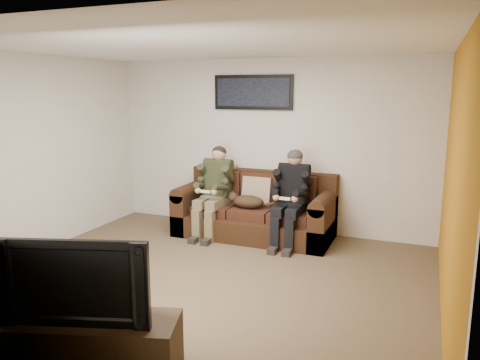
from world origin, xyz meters
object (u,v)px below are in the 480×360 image
at_px(sofa, 256,212).
at_px(cat, 247,201).
at_px(tv_stand, 83,347).
at_px(framed_poster, 253,92).
at_px(person_right, 291,192).
at_px(person_left, 214,186).
at_px(television, 78,278).

relative_size(sofa, cat, 3.46).
bearing_deg(tv_stand, cat, 73.22).
distance_m(cat, tv_stand, 3.59).
relative_size(sofa, framed_poster, 1.82).
bearing_deg(person_right, person_left, -179.98).
bearing_deg(cat, tv_stand, -89.18).
distance_m(sofa, person_right, 0.73).
bearing_deg(television, tv_stand, 72.39).
distance_m(framed_poster, tv_stand, 4.57).
bearing_deg(person_left, tv_stand, -80.89).
height_order(person_left, tv_stand, person_left).
distance_m(person_left, framed_poster, 1.53).
distance_m(person_left, cat, 0.56).
relative_size(sofa, television, 2.01).
xyz_separation_m(person_left, tv_stand, (0.58, -3.59, -0.51)).
bearing_deg(framed_poster, person_left, -123.98).
bearing_deg(tv_stand, person_right, 62.90).
bearing_deg(television, person_right, 62.90).
relative_size(sofa, tv_stand, 1.57).
height_order(framed_poster, television, framed_poster).
distance_m(sofa, television, 3.81).
height_order(sofa, television, television).
bearing_deg(person_left, television, -80.89).
bearing_deg(sofa, television, -90.19).
bearing_deg(cat, television, -89.18).
xyz_separation_m(person_left, person_right, (1.18, 0.00, 0.00)).
bearing_deg(television, person_left, 81.51).
xyz_separation_m(person_left, television, (0.58, -3.59, 0.04)).
distance_m(sofa, tv_stand, 3.78).
relative_size(person_right, cat, 2.01).
height_order(person_left, television, person_left).
relative_size(person_right, framed_poster, 1.06).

